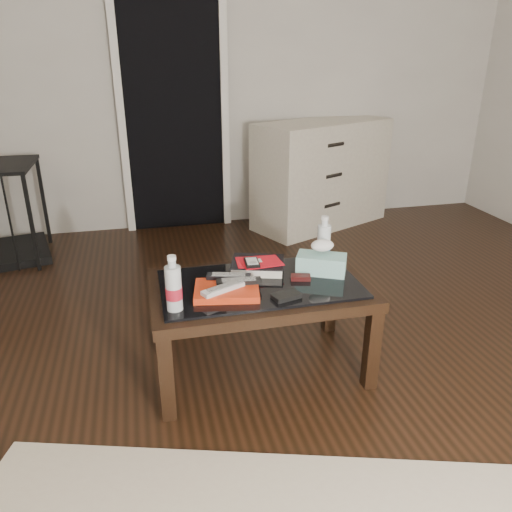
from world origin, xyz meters
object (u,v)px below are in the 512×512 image
at_px(coffee_table, 260,295).
at_px(textbook, 258,265).
at_px(water_bottle_left, 173,283).
at_px(water_bottle_right, 324,239).
at_px(dresser, 321,174).
at_px(tissue_box, 321,264).

xyz_separation_m(coffee_table, textbook, (0.03, 0.14, 0.09)).
relative_size(water_bottle_left, water_bottle_right, 1.00).
bearing_deg(dresser, textbook, -143.11).
bearing_deg(textbook, water_bottle_left, -126.93).
relative_size(coffee_table, water_bottle_left, 4.20).
bearing_deg(tissue_box, water_bottle_left, -137.20).
bearing_deg(water_bottle_right, water_bottle_left, -156.70).
relative_size(textbook, water_bottle_left, 1.05).
height_order(coffee_table, tissue_box, tissue_box).
bearing_deg(textbook, tissue_box, -1.95).
relative_size(dresser, water_bottle_left, 5.46).
bearing_deg(coffee_table, tissue_box, 7.65).
bearing_deg(textbook, dresser, 78.68).
distance_m(dresser, water_bottle_left, 2.62).
height_order(water_bottle_right, tissue_box, water_bottle_right).
relative_size(dresser, tissue_box, 5.65).
bearing_deg(coffee_table, textbook, 79.73).
bearing_deg(water_bottle_right, textbook, -175.58).
relative_size(dresser, water_bottle_right, 5.46).
bearing_deg(water_bottle_right, tissue_box, -114.18).
relative_size(dresser, textbook, 5.20).
distance_m(textbook, tissue_box, 0.31).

